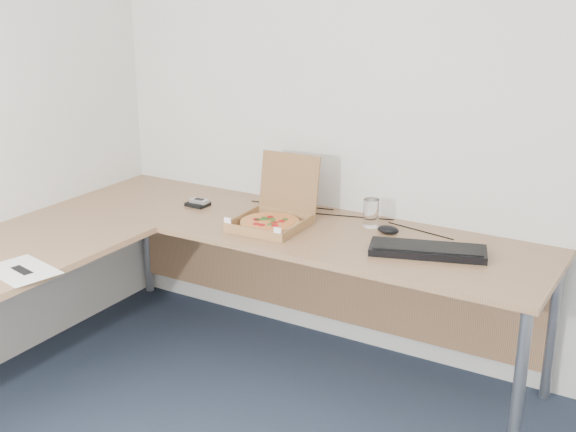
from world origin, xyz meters
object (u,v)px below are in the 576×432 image
Objects in this scene: wallet at (198,204)px; desk at (184,246)px; pizza_box at (272,219)px; drinking_glass at (371,213)px; keyboard at (428,250)px.

desk is at bearing -57.77° from wallet.
pizza_box is 3.39× the size of wallet.
drinking_glass is at bearing 28.68° from pizza_box.
drinking_glass is 0.42m from keyboard.
pizza_box is at bearing 164.59° from keyboard.
desk is 18.52× the size of drinking_glass.
pizza_box is at bearing 55.27° from desk.
wallet reaches higher than desk.
wallet is at bearing 168.71° from pizza_box.
drinking_glass reaches higher than keyboard.
drinking_glass is 0.27× the size of keyboard.
wallet is (-1.28, 0.04, -0.01)m from keyboard.
keyboard is at bearing -29.51° from drinking_glass.
pizza_box is 0.74× the size of keyboard.
desk is at bearing -126.92° from pizza_box.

